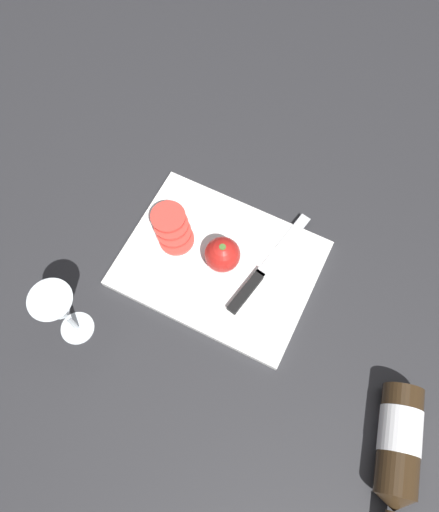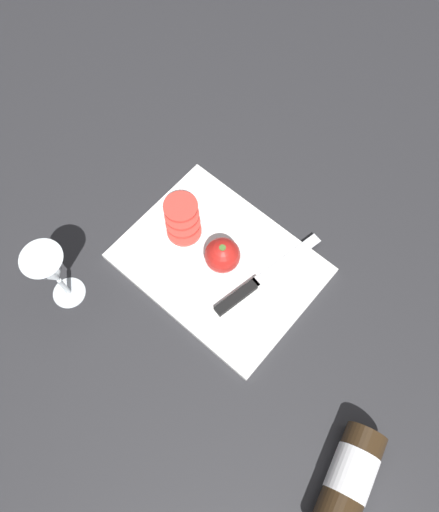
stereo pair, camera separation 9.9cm
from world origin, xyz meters
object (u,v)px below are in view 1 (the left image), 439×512
wine_bottle (399,446)px  knife (255,281)px  wine_glass (60,310)px  whole_tomato (222,254)px  tomato_slice_stack_near (172,228)px

wine_bottle → knife: (-0.35, 0.17, -0.02)m
wine_glass → whole_tomato: 0.32m
knife → tomato_slice_stack_near: bearing=93.8°
whole_tomato → knife: bearing=-7.8°
whole_tomato → knife: size_ratio=0.27×
whole_tomato → wine_glass: bearing=-127.8°
wine_glass → tomato_slice_stack_near: wine_glass is taller
wine_bottle → tomato_slice_stack_near: bearing=160.4°
wine_bottle → tomato_slice_stack_near: (-0.55, 0.20, -0.00)m
tomato_slice_stack_near → wine_glass: bearing=-104.9°
wine_glass → whole_tomato: wine_glass is taller
wine_bottle → wine_glass: wine_glass is taller
wine_glass → knife: (0.27, 0.24, -0.10)m
wine_bottle → wine_glass: 0.63m
wine_bottle → wine_glass: size_ratio=1.71×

